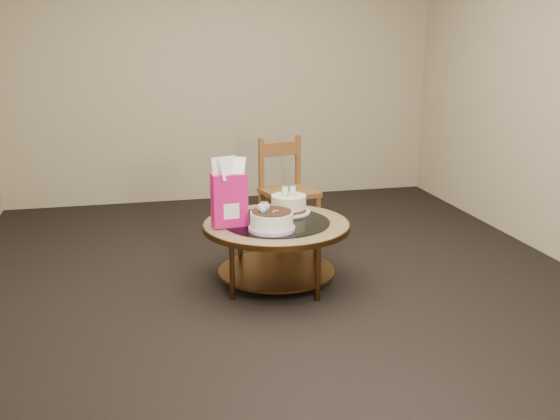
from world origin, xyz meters
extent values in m
plane|color=black|center=(0.00, 0.00, 0.00)|extent=(5.00, 5.00, 0.00)
cube|color=tan|center=(0.00, 2.50, 1.30)|extent=(4.50, 0.02, 2.60)
cube|color=tan|center=(0.00, -2.50, 1.30)|extent=(4.50, 0.02, 2.60)
cylinder|color=#513317|center=(0.35, 0.20, 0.21)|extent=(0.04, 0.04, 0.42)
cylinder|color=#513317|center=(-0.20, 0.35, 0.21)|extent=(0.04, 0.04, 0.42)
cylinder|color=#513317|center=(-0.35, -0.20, 0.21)|extent=(0.04, 0.04, 0.42)
cylinder|color=#513317|center=(0.20, -0.35, 0.21)|extent=(0.04, 0.04, 0.42)
cylinder|color=#513317|center=(0.00, 0.00, 0.10)|extent=(0.82, 0.82, 0.02)
cylinder|color=#513317|center=(0.00, 0.00, 0.43)|extent=(1.02, 1.02, 0.04)
cylinder|color=#9A8355|center=(0.00, 0.00, 0.45)|extent=(1.00, 1.00, 0.01)
cylinder|color=black|center=(0.00, 0.00, 0.45)|extent=(0.74, 0.74, 0.01)
cylinder|color=#C9A0E3|center=(-0.07, -0.18, 0.47)|extent=(0.31, 0.31, 0.02)
cylinder|color=white|center=(-0.07, -0.18, 0.52)|extent=(0.28, 0.28, 0.12)
cylinder|color=black|center=(-0.07, -0.18, 0.59)|extent=(0.26, 0.26, 0.01)
sphere|color=#C9A0E3|center=(-0.14, -0.15, 0.61)|extent=(0.06, 0.06, 0.06)
sphere|color=#C9A0E3|center=(-0.10, -0.12, 0.61)|extent=(0.05, 0.05, 0.05)
sphere|color=#C9A0E3|center=(-0.14, -0.20, 0.60)|extent=(0.04, 0.04, 0.04)
cone|color=#1D6E2E|center=(-0.10, -0.16, 0.59)|extent=(0.04, 0.04, 0.03)
cone|color=#1D6E2E|center=(-0.16, -0.17, 0.59)|extent=(0.04, 0.04, 0.03)
cone|color=#1D6E2E|center=(-0.09, -0.11, 0.59)|extent=(0.04, 0.03, 0.03)
cone|color=#1D6E2E|center=(-0.11, -0.22, 0.59)|extent=(0.04, 0.04, 0.03)
cylinder|color=white|center=(0.14, 0.21, 0.46)|extent=(0.31, 0.31, 0.01)
cylinder|color=#4B2515|center=(0.14, 0.21, 0.48)|extent=(0.26, 0.26, 0.02)
cylinder|color=#F7EBCD|center=(0.14, 0.21, 0.54)|extent=(0.25, 0.25, 0.09)
cube|color=#53C15F|center=(0.11, 0.21, 0.62)|extent=(0.05, 0.01, 0.07)
cube|color=white|center=(0.11, 0.21, 0.62)|extent=(0.04, 0.01, 0.06)
cube|color=#3F95D7|center=(0.17, 0.21, 0.62)|extent=(0.05, 0.01, 0.07)
cube|color=white|center=(0.17, 0.21, 0.62)|extent=(0.04, 0.01, 0.06)
cube|color=#E9156A|center=(-0.33, -0.01, 0.64)|extent=(0.24, 0.14, 0.36)
cube|color=white|center=(-0.33, -0.01, 0.57)|extent=(0.11, 0.14, 0.11)
cube|color=#DEBB5B|center=(-0.03, 0.26, 0.46)|extent=(0.10, 0.10, 0.01)
cylinder|color=#B98339|center=(-0.03, 0.26, 0.47)|extent=(0.11, 0.11, 0.01)
cylinder|color=olive|center=(-0.03, 0.26, 0.50)|extent=(0.06, 0.06, 0.06)
cylinder|color=black|center=(-0.03, 0.26, 0.54)|extent=(0.00, 0.00, 0.01)
cube|color=brown|center=(0.31, 0.87, 0.44)|extent=(0.49, 0.49, 0.04)
cube|color=brown|center=(0.18, 0.66, 0.22)|extent=(0.05, 0.05, 0.44)
cube|color=brown|center=(0.52, 0.74, 0.22)|extent=(0.05, 0.05, 0.44)
cube|color=brown|center=(0.10, 1.00, 0.22)|extent=(0.05, 0.05, 0.44)
cube|color=brown|center=(0.44, 1.08, 0.22)|extent=(0.05, 0.05, 0.44)
cube|color=brown|center=(0.10, 1.00, 0.66)|extent=(0.05, 0.05, 0.44)
cube|color=brown|center=(0.44, 1.08, 0.66)|extent=(0.05, 0.05, 0.44)
cube|color=brown|center=(0.27, 1.04, 0.77)|extent=(0.35, 0.11, 0.12)
camera|label=1|loc=(-0.92, -4.02, 1.70)|focal=40.00mm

